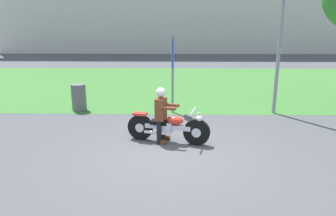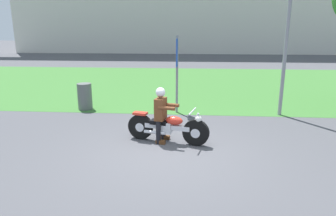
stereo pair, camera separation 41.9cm
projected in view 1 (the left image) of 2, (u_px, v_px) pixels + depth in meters
The scene contains 7 objects.
ground at pixel (169, 154), 7.13m from camera, with size 120.00×120.00×0.00m, color #4C4C51.
grass_verge at pixel (172, 83), 16.12m from camera, with size 60.00×12.00×0.01m, color #3D7533.
motorcycle_lead at pixel (168, 127), 7.76m from camera, with size 2.12×0.80×0.89m.
rider_lead at pixel (162, 111), 7.69m from camera, with size 0.62×0.55×1.41m.
streetlight_pole at pixel (287, 7), 9.62m from camera, with size 0.96×0.20×5.52m.
trash_can at pixel (79, 97), 10.74m from camera, with size 0.50×0.50×0.93m, color #595E5B.
sign_banner at pixel (173, 62), 10.18m from camera, with size 0.08×0.60×2.60m.
Camera 1 is at (0.13, -6.62, 2.85)m, focal length 32.73 mm.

